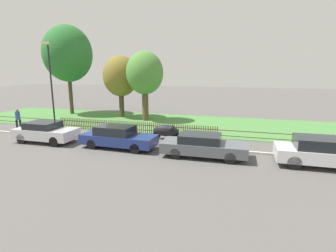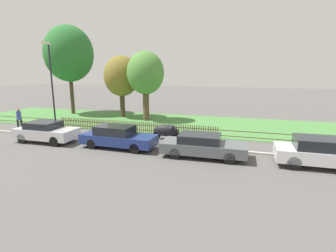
{
  "view_description": "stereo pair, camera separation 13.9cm",
  "coord_description": "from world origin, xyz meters",
  "px_view_note": "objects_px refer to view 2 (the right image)",
  "views": [
    {
      "loc": [
        8.0,
        -14.94,
        4.66
      ],
      "look_at": [
        3.35,
        1.0,
        1.1
      ],
      "focal_mm": 28.0,
      "sensor_mm": 36.0,
      "label": 1
    },
    {
      "loc": [
        8.14,
        -14.9,
        4.66
      ],
      "look_at": [
        3.35,
        1.0,
        1.1
      ],
      "focal_mm": 28.0,
      "sensor_mm": 36.0,
      "label": 2
    }
  ],
  "objects_px": {
    "parked_car_silver_hatchback": "(46,131)",
    "parked_car_navy_estate": "(203,145)",
    "tree_nearest_kerb": "(69,54)",
    "tree_mid_park": "(145,74)",
    "street_lamp": "(51,79)",
    "pedestrian_near_fence": "(19,118)",
    "tree_behind_motorcycle": "(121,76)",
    "parked_car_red_compact": "(320,152)",
    "covered_motorcycle": "(167,131)",
    "parked_car_black_saloon": "(118,137)"
  },
  "relations": [
    {
      "from": "tree_behind_motorcycle",
      "to": "tree_nearest_kerb",
      "type": "bearing_deg",
      "value": 176.83
    },
    {
      "from": "parked_car_black_saloon",
      "to": "pedestrian_near_fence",
      "type": "relative_size",
      "value": 2.71
    },
    {
      "from": "street_lamp",
      "to": "tree_nearest_kerb",
      "type": "bearing_deg",
      "value": 119.24
    },
    {
      "from": "parked_car_red_compact",
      "to": "covered_motorcycle",
      "type": "bearing_deg",
      "value": 161.52
    },
    {
      "from": "pedestrian_near_fence",
      "to": "street_lamp",
      "type": "distance_m",
      "value": 5.0
    },
    {
      "from": "tree_mid_park",
      "to": "street_lamp",
      "type": "xyz_separation_m",
      "value": [
        -4.2,
        -7.34,
        -0.31
      ]
    },
    {
      "from": "parked_car_red_compact",
      "to": "pedestrian_near_fence",
      "type": "relative_size",
      "value": 2.44
    },
    {
      "from": "street_lamp",
      "to": "parked_car_red_compact",
      "type": "bearing_deg",
      "value": -5.36
    },
    {
      "from": "tree_behind_motorcycle",
      "to": "pedestrian_near_fence",
      "type": "xyz_separation_m",
      "value": [
        -5.16,
        -7.72,
        -3.07
      ]
    },
    {
      "from": "pedestrian_near_fence",
      "to": "covered_motorcycle",
      "type": "bearing_deg",
      "value": -35.38
    },
    {
      "from": "pedestrian_near_fence",
      "to": "street_lamp",
      "type": "bearing_deg",
      "value": -47.6
    },
    {
      "from": "parked_car_navy_estate",
      "to": "parked_car_red_compact",
      "type": "distance_m",
      "value": 5.7
    },
    {
      "from": "parked_car_silver_hatchback",
      "to": "pedestrian_near_fence",
      "type": "height_order",
      "value": "pedestrian_near_fence"
    },
    {
      "from": "parked_car_silver_hatchback",
      "to": "tree_behind_motorcycle",
      "type": "xyz_separation_m",
      "value": [
        0.61,
        10.01,
        3.34
      ]
    },
    {
      "from": "parked_car_black_saloon",
      "to": "tree_behind_motorcycle",
      "type": "distance_m",
      "value": 11.39
    },
    {
      "from": "covered_motorcycle",
      "to": "tree_mid_park",
      "type": "bearing_deg",
      "value": 121.64
    },
    {
      "from": "tree_mid_park",
      "to": "street_lamp",
      "type": "height_order",
      "value": "street_lamp"
    },
    {
      "from": "parked_car_navy_estate",
      "to": "parked_car_black_saloon",
      "type": "bearing_deg",
      "value": 176.21
    },
    {
      "from": "parked_car_navy_estate",
      "to": "covered_motorcycle",
      "type": "height_order",
      "value": "parked_car_navy_estate"
    },
    {
      "from": "parked_car_silver_hatchback",
      "to": "tree_mid_park",
      "type": "height_order",
      "value": "tree_mid_park"
    },
    {
      "from": "covered_motorcycle",
      "to": "street_lamp",
      "type": "bearing_deg",
      "value": -172.27
    },
    {
      "from": "parked_car_navy_estate",
      "to": "tree_mid_park",
      "type": "relative_size",
      "value": 0.73
    },
    {
      "from": "covered_motorcycle",
      "to": "tree_behind_motorcycle",
      "type": "relative_size",
      "value": 0.31
    },
    {
      "from": "tree_mid_park",
      "to": "street_lamp",
      "type": "relative_size",
      "value": 0.97
    },
    {
      "from": "pedestrian_near_fence",
      "to": "street_lamp",
      "type": "height_order",
      "value": "street_lamp"
    },
    {
      "from": "parked_car_silver_hatchback",
      "to": "parked_car_black_saloon",
      "type": "relative_size",
      "value": 0.87
    },
    {
      "from": "tree_nearest_kerb",
      "to": "tree_behind_motorcycle",
      "type": "height_order",
      "value": "tree_nearest_kerb"
    },
    {
      "from": "tree_mid_park",
      "to": "pedestrian_near_fence",
      "type": "bearing_deg",
      "value": -140.45
    },
    {
      "from": "tree_behind_motorcycle",
      "to": "parked_car_navy_estate",
      "type": "bearing_deg",
      "value": -45.95
    },
    {
      "from": "parked_car_navy_estate",
      "to": "pedestrian_near_fence",
      "type": "xyz_separation_m",
      "value": [
        -14.95,
        2.4,
        0.31
      ]
    },
    {
      "from": "tree_behind_motorcycle",
      "to": "pedestrian_near_fence",
      "type": "relative_size",
      "value": 3.53
    },
    {
      "from": "street_lamp",
      "to": "parked_car_silver_hatchback",
      "type": "bearing_deg",
      "value": -68.24
    },
    {
      "from": "parked_car_black_saloon",
      "to": "covered_motorcycle",
      "type": "distance_m",
      "value": 3.57
    },
    {
      "from": "tree_nearest_kerb",
      "to": "tree_behind_motorcycle",
      "type": "relative_size",
      "value": 1.52
    },
    {
      "from": "parked_car_black_saloon",
      "to": "street_lamp",
      "type": "distance_m",
      "value": 6.88
    },
    {
      "from": "parked_car_silver_hatchback",
      "to": "covered_motorcycle",
      "type": "bearing_deg",
      "value": 20.65
    },
    {
      "from": "covered_motorcycle",
      "to": "tree_behind_motorcycle",
      "type": "xyz_separation_m",
      "value": [
        -6.84,
        7.14,
        3.42
      ]
    },
    {
      "from": "covered_motorcycle",
      "to": "tree_behind_motorcycle",
      "type": "distance_m",
      "value": 10.47
    },
    {
      "from": "parked_car_silver_hatchback",
      "to": "pedestrian_near_fence",
      "type": "xyz_separation_m",
      "value": [
        -4.55,
        2.28,
        0.27
      ]
    },
    {
      "from": "parked_car_silver_hatchback",
      "to": "parked_car_navy_estate",
      "type": "bearing_deg",
      "value": -1.06
    },
    {
      "from": "tree_behind_motorcycle",
      "to": "covered_motorcycle",
      "type": "bearing_deg",
      "value": -46.22
    },
    {
      "from": "parked_car_red_compact",
      "to": "tree_behind_motorcycle",
      "type": "distance_m",
      "value": 18.7
    },
    {
      "from": "parked_car_red_compact",
      "to": "parked_car_navy_estate",
      "type": "bearing_deg",
      "value": -178.68
    },
    {
      "from": "parked_car_silver_hatchback",
      "to": "tree_mid_park",
      "type": "bearing_deg",
      "value": 68.02
    },
    {
      "from": "parked_car_silver_hatchback",
      "to": "tree_mid_park",
      "type": "relative_size",
      "value": 0.63
    },
    {
      "from": "tree_nearest_kerb",
      "to": "tree_mid_park",
      "type": "relative_size",
      "value": 1.45
    },
    {
      "from": "covered_motorcycle",
      "to": "tree_nearest_kerb",
      "type": "relative_size",
      "value": 0.2
    },
    {
      "from": "covered_motorcycle",
      "to": "street_lamp",
      "type": "relative_size",
      "value": 0.29
    },
    {
      "from": "parked_car_navy_estate",
      "to": "tree_nearest_kerb",
      "type": "bearing_deg",
      "value": 145.59
    },
    {
      "from": "covered_motorcycle",
      "to": "tree_mid_park",
      "type": "relative_size",
      "value": 0.3
    }
  ]
}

